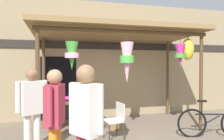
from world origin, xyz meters
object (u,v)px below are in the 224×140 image
(wicker_basket_by_table, at_px, (116,124))
(customer_foreground, at_px, (32,105))
(parked_bicycle, at_px, (213,123))
(vendor_in_orange, at_px, (86,121))
(folding_chair, at_px, (116,118))
(passerby_at_right, at_px, (55,115))
(flower_heap_on_table, at_px, (77,98))
(display_table, at_px, (75,103))

(wicker_basket_by_table, height_order, customer_foreground, customer_foreground)
(parked_bicycle, relative_size, vendor_in_orange, 0.98)
(folding_chair, distance_m, passerby_at_right, 2.03)
(flower_heap_on_table, relative_size, vendor_in_orange, 0.43)
(display_table, distance_m, customer_foreground, 1.85)
(folding_chair, xyz_separation_m, passerby_at_right, (-1.36, -1.42, 0.48))
(vendor_in_orange, bearing_deg, folding_chair, 64.79)
(flower_heap_on_table, height_order, vendor_in_orange, vendor_in_orange)
(parked_bicycle, height_order, vendor_in_orange, vendor_in_orange)
(folding_chair, distance_m, parked_bicycle, 2.35)
(parked_bicycle, bearing_deg, vendor_in_orange, -153.84)
(folding_chair, xyz_separation_m, vendor_in_orange, (-0.97, -2.06, 0.53))
(display_table, height_order, flower_heap_on_table, flower_heap_on_table)
(display_table, height_order, vendor_in_orange, vendor_in_orange)
(flower_heap_on_table, distance_m, passerby_at_right, 2.59)
(folding_chair, relative_size, customer_foreground, 0.50)
(folding_chair, bearing_deg, passerby_at_right, -133.64)
(display_table, xyz_separation_m, parked_bicycle, (3.18, -1.49, -0.35))
(folding_chair, xyz_separation_m, customer_foreground, (-1.79, -0.55, 0.49))
(display_table, distance_m, flower_heap_on_table, 0.16)
(folding_chair, height_order, customer_foreground, customer_foreground)
(folding_chair, bearing_deg, customer_foreground, -163.02)
(flower_heap_on_table, xyz_separation_m, customer_foreground, (-0.96, -1.65, 0.15))
(folding_chair, bearing_deg, display_table, 130.11)
(vendor_in_orange, relative_size, customer_foreground, 1.04)
(parked_bicycle, distance_m, customer_foreground, 4.14)
(folding_chair, relative_size, wicker_basket_by_table, 1.69)
(wicker_basket_by_table, bearing_deg, display_table, 168.99)
(wicker_basket_by_table, distance_m, vendor_in_orange, 3.26)
(vendor_in_orange, relative_size, passerby_at_right, 1.04)
(flower_heap_on_table, bearing_deg, display_table, -129.17)
(flower_heap_on_table, height_order, passerby_at_right, passerby_at_right)
(wicker_basket_by_table, height_order, parked_bicycle, parked_bicycle)
(flower_heap_on_table, xyz_separation_m, passerby_at_right, (-0.53, -2.53, 0.15))
(display_table, xyz_separation_m, flower_heap_on_table, (0.05, 0.06, 0.14))
(flower_heap_on_table, relative_size, parked_bicycle, 0.44)
(customer_foreground, bearing_deg, display_table, 60.21)
(parked_bicycle, bearing_deg, display_table, 154.89)
(parked_bicycle, distance_m, vendor_in_orange, 3.71)
(passerby_at_right, bearing_deg, parked_bicycle, 14.90)
(display_table, distance_m, vendor_in_orange, 3.12)
(wicker_basket_by_table, bearing_deg, vendor_in_orange, -112.55)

